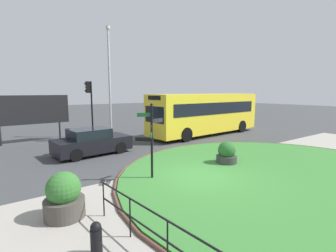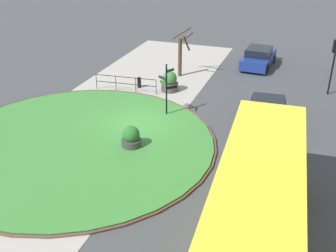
% 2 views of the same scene
% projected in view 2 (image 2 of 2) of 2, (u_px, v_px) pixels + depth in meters
% --- Properties ---
extents(ground, '(120.00, 120.00, 0.00)m').
position_uv_depth(ground, '(139.00, 125.00, 21.74)').
color(ground, '#3D3F42').
extents(sidewalk_paving, '(32.00, 7.78, 0.02)m').
position_uv_depth(sidewalk_paving, '(104.00, 119.00, 22.37)').
color(sidewalk_paving, '#9E998E').
rests_on(sidewalk_paving, ground).
extents(grass_island, '(13.29, 13.29, 0.10)m').
position_uv_depth(grass_island, '(78.00, 142.00, 19.95)').
color(grass_island, '#387A33').
rests_on(grass_island, ground).
extents(grass_kerb_ring, '(13.60, 13.60, 0.11)m').
position_uv_depth(grass_kerb_ring, '(78.00, 142.00, 19.94)').
color(grass_kerb_ring, brown).
rests_on(grass_kerb_ring, ground).
extents(signpost_directional, '(1.09, 1.03, 2.99)m').
position_uv_depth(signpost_directional, '(167.00, 86.00, 22.05)').
color(signpost_directional, black).
rests_on(signpost_directional, ground).
extents(bollard_foreground, '(0.24, 0.24, 0.75)m').
position_uv_depth(bollard_foreground, '(139.00, 82.00, 26.38)').
color(bollard_foreground, black).
rests_on(bollard_foreground, ground).
extents(railing_grass_edge, '(0.38, 4.01, 0.99)m').
position_uv_depth(railing_grass_edge, '(126.00, 82.00, 25.63)').
color(railing_grass_edge, black).
rests_on(railing_grass_edge, ground).
extents(bus_yellow, '(10.30, 3.03, 3.24)m').
position_uv_depth(bus_yellow, '(257.00, 212.00, 12.49)').
color(bus_yellow, yellow).
rests_on(bus_yellow, ground).
extents(car_near_lane, '(4.38, 2.17, 1.44)m').
position_uv_depth(car_near_lane, '(259.00, 58.00, 30.14)').
color(car_near_lane, navy).
rests_on(car_near_lane, ground).
extents(car_far_lane, '(4.14, 2.19, 1.44)m').
position_uv_depth(car_far_lane, '(266.00, 115.00, 21.27)').
color(car_far_lane, black).
rests_on(car_far_lane, ground).
extents(traffic_light_far, '(0.48, 0.31, 3.39)m').
position_uv_depth(traffic_light_far, '(334.00, 55.00, 24.58)').
color(traffic_light_far, black).
rests_on(traffic_light_far, ground).
extents(planter_near_signpost, '(1.08, 1.08, 1.29)m').
position_uv_depth(planter_near_signpost, '(170.00, 82.00, 25.79)').
color(planter_near_signpost, '#47423D').
rests_on(planter_near_signpost, ground).
extents(planter_kerbside, '(0.96, 0.96, 1.11)m').
position_uv_depth(planter_kerbside, '(131.00, 138.00, 19.34)').
color(planter_kerbside, '#383838').
rests_on(planter_kerbside, ground).
extents(street_tree_bare, '(1.50, 1.64, 3.32)m').
position_uv_depth(street_tree_bare, '(181.00, 53.00, 27.85)').
color(street_tree_bare, '#423323').
rests_on(street_tree_bare, ground).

